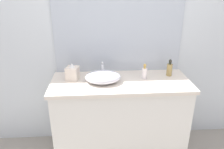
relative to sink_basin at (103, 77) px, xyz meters
The scene contains 8 objects.
bathroom_wall_rear 0.53m from the sink_basin, 65.83° to the left, with size 6.00×0.06×2.60m, color silver.
vanity_counter 0.51m from the sink_basin, ahead, with size 1.38×0.56×0.86m.
wall_mirror_panel 0.68m from the sink_basin, 59.02° to the left, with size 1.34×0.01×1.28m, color #B2BCC6.
sink_basin is the anchor object (origin of this frame).
faucet 0.15m from the sink_basin, 90.00° to the left, with size 0.03×0.14×0.15m.
soap_dispenser 0.71m from the sink_basin, ahead, with size 0.06×0.06×0.18m.
lotion_bottle 0.43m from the sink_basin, ahead, with size 0.05×0.05×0.16m.
tissue_box 0.32m from the sink_basin, 163.96° to the left, with size 0.14×0.14×0.17m.
Camera 1 is at (-0.19, -1.55, 1.77)m, focal length 35.03 mm.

